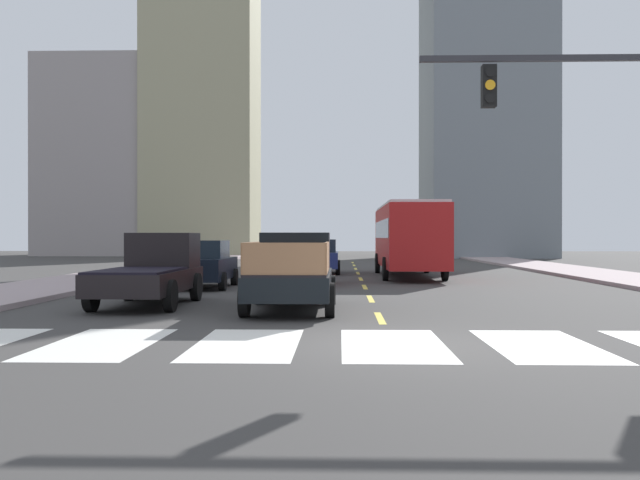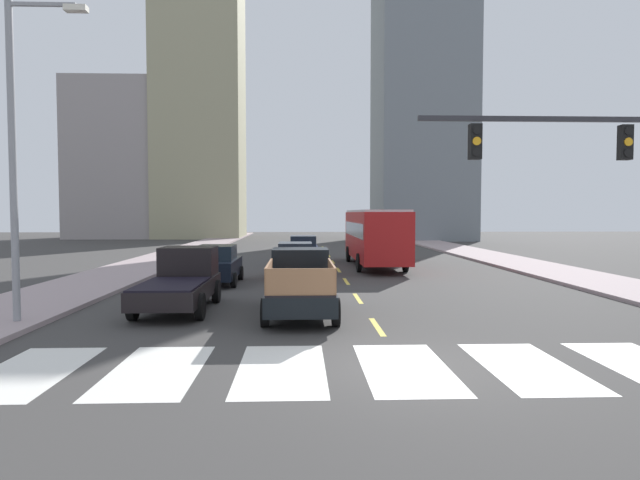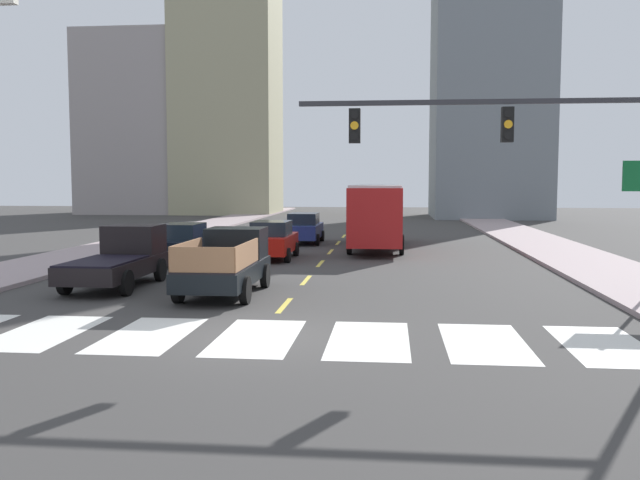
{
  "view_description": "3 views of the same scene",
  "coord_description": "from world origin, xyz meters",
  "px_view_note": "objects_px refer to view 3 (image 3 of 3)",
  "views": [
    {
      "loc": [
        -0.9,
        -12.19,
        1.84
      ],
      "look_at": [
        -1.5,
        9.07,
        1.75
      ],
      "focal_mm": 40.02,
      "sensor_mm": 36.0,
      "label": 1
    },
    {
      "loc": [
        -2.14,
        -10.85,
        3.14
      ],
      "look_at": [
        -1.25,
        12.96,
        1.97
      ],
      "focal_mm": 30.57,
      "sensor_mm": 36.0,
      "label": 2
    },
    {
      "loc": [
        2.95,
        -14.94,
        3.48
      ],
      "look_at": [
        0.25,
        11.46,
        1.23
      ],
      "focal_mm": 38.55,
      "sensor_mm": 36.0,
      "label": 3
    }
  ],
  "objects_px": {
    "sedan_near_left": "(304,228)",
    "traffic_signal_gantry": "(556,151)",
    "sedan_near_right": "(183,244)",
    "pickup_stakebed": "(228,263)",
    "pickup_dark": "(121,258)",
    "sedan_mid": "(272,240)",
    "city_bus": "(377,211)"
  },
  "relations": [
    {
      "from": "sedan_mid",
      "to": "sedan_near_right",
      "type": "xyz_separation_m",
      "value": [
        -3.48,
        -2.12,
        0.0
      ]
    },
    {
      "from": "pickup_stakebed",
      "to": "pickup_dark",
      "type": "relative_size",
      "value": 1.0
    },
    {
      "from": "sedan_near_left",
      "to": "traffic_signal_gantry",
      "type": "height_order",
      "value": "traffic_signal_gantry"
    },
    {
      "from": "traffic_signal_gantry",
      "to": "sedan_near_right",
      "type": "bearing_deg",
      "value": 138.35
    },
    {
      "from": "pickup_dark",
      "to": "city_bus",
      "type": "bearing_deg",
      "value": 55.61
    },
    {
      "from": "traffic_signal_gantry",
      "to": "city_bus",
      "type": "bearing_deg",
      "value": 103.86
    },
    {
      "from": "sedan_mid",
      "to": "traffic_signal_gantry",
      "type": "xyz_separation_m",
      "value": [
        9.24,
        -13.43,
        3.35
      ]
    },
    {
      "from": "sedan_mid",
      "to": "sedan_near_right",
      "type": "distance_m",
      "value": 4.07
    },
    {
      "from": "sedan_near_right",
      "to": "sedan_near_left",
      "type": "bearing_deg",
      "value": 67.48
    },
    {
      "from": "sedan_near_right",
      "to": "sedan_mid",
      "type": "bearing_deg",
      "value": 29.9
    },
    {
      "from": "sedan_near_right",
      "to": "sedan_near_left",
      "type": "distance_m",
      "value": 10.88
    },
    {
      "from": "pickup_dark",
      "to": "pickup_stakebed",
      "type": "bearing_deg",
      "value": -19.01
    },
    {
      "from": "pickup_dark",
      "to": "traffic_signal_gantry",
      "type": "relative_size",
      "value": 0.56
    },
    {
      "from": "sedan_near_left",
      "to": "pickup_dark",
      "type": "bearing_deg",
      "value": -102.7
    },
    {
      "from": "pickup_stakebed",
      "to": "sedan_mid",
      "type": "relative_size",
      "value": 1.18
    },
    {
      "from": "pickup_dark",
      "to": "sedan_near_right",
      "type": "distance_m",
      "value": 6.23
    },
    {
      "from": "city_bus",
      "to": "sedan_mid",
      "type": "distance_m",
      "value": 7.14
    },
    {
      "from": "pickup_dark",
      "to": "traffic_signal_gantry",
      "type": "distance_m",
      "value": 14.28
    },
    {
      "from": "sedan_mid",
      "to": "traffic_signal_gantry",
      "type": "relative_size",
      "value": 0.47
    },
    {
      "from": "pickup_stakebed",
      "to": "sedan_mid",
      "type": "distance_m",
      "value": 9.46
    },
    {
      "from": "pickup_stakebed",
      "to": "pickup_dark",
      "type": "distance_m",
      "value": 4.08
    },
    {
      "from": "sedan_near_left",
      "to": "traffic_signal_gantry",
      "type": "bearing_deg",
      "value": -66.23
    },
    {
      "from": "city_bus",
      "to": "pickup_stakebed",
      "type": "bearing_deg",
      "value": -104.7
    },
    {
      "from": "pickup_dark",
      "to": "sedan_near_right",
      "type": "xyz_separation_m",
      "value": [
        0.21,
        6.23,
        -0.06
      ]
    },
    {
      "from": "sedan_near_right",
      "to": "sedan_near_left",
      "type": "xyz_separation_m",
      "value": [
        3.92,
        10.15,
        0.0
      ]
    },
    {
      "from": "sedan_mid",
      "to": "traffic_signal_gantry",
      "type": "height_order",
      "value": "traffic_signal_gantry"
    },
    {
      "from": "pickup_dark",
      "to": "city_bus",
      "type": "xyz_separation_m",
      "value": [
        8.3,
        13.7,
        1.03
      ]
    },
    {
      "from": "city_bus",
      "to": "traffic_signal_gantry",
      "type": "bearing_deg",
      "value": -74.38
    },
    {
      "from": "sedan_mid",
      "to": "sedan_near_left",
      "type": "height_order",
      "value": "same"
    },
    {
      "from": "pickup_stakebed",
      "to": "pickup_dark",
      "type": "bearing_deg",
      "value": 163.98
    },
    {
      "from": "pickup_dark",
      "to": "sedan_mid",
      "type": "xyz_separation_m",
      "value": [
        3.7,
        8.34,
        -0.06
      ]
    },
    {
      "from": "pickup_stakebed",
      "to": "pickup_dark",
      "type": "xyz_separation_m",
      "value": [
        -3.93,
        1.11,
        -0.02
      ]
    }
  ]
}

